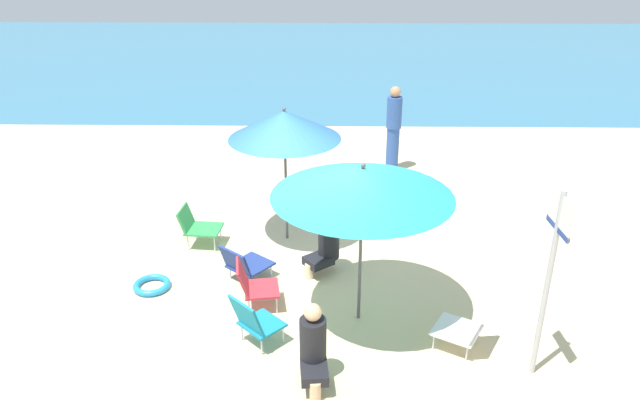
# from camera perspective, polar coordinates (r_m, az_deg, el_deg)

# --- Properties ---
(ground_plane) EXTENTS (40.00, 40.00, 0.00)m
(ground_plane) POSITION_cam_1_polar(r_m,az_deg,el_deg) (8.41, -2.40, -7.85)
(ground_plane) COLOR beige
(sea_water) EXTENTS (40.00, 16.00, 0.01)m
(sea_water) POSITION_cam_1_polar(r_m,az_deg,el_deg) (22.53, -0.24, 13.16)
(sea_water) COLOR teal
(sea_water) RESTS_ON ground_plane
(umbrella_blue) EXTENTS (1.65, 1.65, 2.11)m
(umbrella_blue) POSITION_cam_1_polar(r_m,az_deg,el_deg) (8.85, -3.34, 7.00)
(umbrella_blue) COLOR #4C4C51
(umbrella_blue) RESTS_ON ground_plane
(umbrella_teal) EXTENTS (2.10, 2.10, 2.07)m
(umbrella_teal) POSITION_cam_1_polar(r_m,az_deg,el_deg) (6.88, 4.00, 1.65)
(umbrella_teal) COLOR #4C4C51
(umbrella_teal) RESTS_ON ground_plane
(beach_chair_a) EXTENTS (0.67, 0.68, 0.68)m
(beach_chair_a) POSITION_cam_1_polar(r_m,az_deg,el_deg) (7.16, -6.16, -11.10)
(beach_chair_a) COLOR teal
(beach_chair_a) RESTS_ON ground_plane
(beach_chair_b) EXTENTS (0.76, 0.77, 0.57)m
(beach_chair_b) POSITION_cam_1_polar(r_m,az_deg,el_deg) (8.40, -7.08, -5.90)
(beach_chair_b) COLOR navy
(beach_chair_b) RESTS_ON ground_plane
(beach_chair_c) EXTENTS (0.58, 0.53, 0.63)m
(beach_chair_c) POSITION_cam_1_polar(r_m,az_deg,el_deg) (7.82, -6.25, -7.80)
(beach_chair_c) COLOR red
(beach_chair_c) RESTS_ON ground_plane
(beach_chair_d) EXTENTS (0.63, 0.51, 0.60)m
(beach_chair_d) POSITION_cam_1_polar(r_m,az_deg,el_deg) (9.40, -11.41, -2.32)
(beach_chair_d) COLOR #33934C
(beach_chair_d) RESTS_ON ground_plane
(beach_chair_e) EXTENTS (0.75, 0.71, 0.62)m
(beach_chair_e) POSITION_cam_1_polar(r_m,az_deg,el_deg) (7.29, 13.56, -11.42)
(beach_chair_e) COLOR white
(beach_chair_e) RESTS_ON ground_plane
(person_a) EXTENTS (0.32, 0.54, 0.94)m
(person_a) POSITION_cam_1_polar(r_m,az_deg,el_deg) (6.58, -0.63, -13.47)
(person_a) COLOR black
(person_a) RESTS_ON ground_plane
(person_b) EXTENTS (0.29, 0.29, 1.68)m
(person_b) POSITION_cam_1_polar(r_m,az_deg,el_deg) (11.93, 6.87, 6.65)
(person_b) COLOR #2D519E
(person_b) RESTS_ON ground_plane
(person_c) EXTENTS (0.49, 0.55, 0.94)m
(person_c) POSITION_cam_1_polar(r_m,az_deg,el_deg) (10.15, 2.10, 1.23)
(person_c) COLOR #389970
(person_c) RESTS_ON ground_plane
(person_d) EXTENTS (0.52, 0.49, 0.94)m
(person_d) POSITION_cam_1_polar(r_m,az_deg,el_deg) (8.46, 0.56, -4.03)
(person_d) COLOR black
(person_d) RESTS_ON ground_plane
(warning_sign) EXTENTS (0.06, 0.52, 2.18)m
(warning_sign) POSITION_cam_1_polar(r_m,az_deg,el_deg) (6.57, 20.84, -5.16)
(warning_sign) COLOR #ADADB2
(warning_sign) RESTS_ON ground_plane
(swim_ring) EXTENTS (0.50, 0.50, 0.09)m
(swim_ring) POSITION_cam_1_polar(r_m,az_deg,el_deg) (8.61, -15.41, -7.66)
(swim_ring) COLOR #238CD8
(swim_ring) RESTS_ON ground_plane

